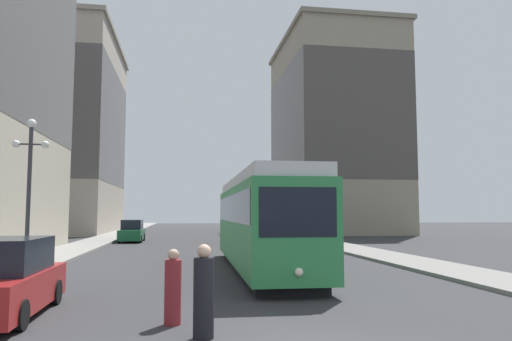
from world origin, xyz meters
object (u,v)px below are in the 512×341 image
Objects in this scene: parked_car_left_mid at (3,280)px; pedestrian_crossing_far at (204,294)px; streetcar at (261,220)px; pedestrian_crossing_near at (173,289)px; lamp_post_left_near at (30,171)px; transit_bus at (264,219)px; parked_car_left_near at (132,232)px.

pedestrian_crossing_far is at bearing -30.49° from parked_car_left_mid.
pedestrian_crossing_near is at bearing -109.60° from streetcar.
pedestrian_crossing_far reaches higher than pedestrian_crossing_near.
pedestrian_crossing_near is 11.42m from lamp_post_left_near.
pedestrian_crossing_far is at bearing 85.25° from pedestrian_crossing_near.
transit_bus is 27.84m from pedestrian_crossing_near.
streetcar is 10.94m from parked_car_left_mid.
parked_car_left_near is at bearing 110.46° from streetcar.
parked_car_left_near is (-7.43, 21.01, -1.26)m from streetcar.
parked_car_left_near is at bearing 84.84° from lamp_post_left_near.
streetcar is at bearing -70.37° from parked_car_left_near.
lamp_post_left_near is at bearing -178.71° from streetcar.
transit_bus is at bearing -17.11° from parked_car_left_near.
transit_bus is at bearing 54.96° from lamp_post_left_near.
parked_car_left_near is 0.83× the size of lamp_post_left_near.
parked_car_left_mid is (-0.00, -28.93, -0.00)m from parked_car_left_near.
streetcar is 2.39× the size of lamp_post_left_near.
streetcar is at bearing -101.78° from transit_bus.
streetcar is 22.32m from parked_car_left_near.
streetcar is 7.94× the size of pedestrian_crossing_far.
pedestrian_crossing_far is 0.30× the size of lamp_post_left_near.
parked_car_left_near is (-10.57, 3.28, -1.10)m from transit_bus.
parked_car_left_mid is 8.72m from lamp_post_left_near.
transit_bus is at bearing -35.08° from pedestrian_crossing_far.
parked_car_left_near is 1.07× the size of parked_car_left_mid.
parked_car_left_near reaches higher than pedestrian_crossing_far.
lamp_post_left_near is (-1.90, 7.88, 3.22)m from parked_car_left_mid.
pedestrian_crossing_near is at bearing 3.08° from pedestrian_crossing_far.
pedestrian_crossing_near is at bearing -19.71° from parked_car_left_mid.
transit_bus is at bearing 80.95° from streetcar.
streetcar is at bearing -38.32° from pedestrian_crossing_far.
pedestrian_crossing_near is at bearing -82.44° from parked_car_left_near.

